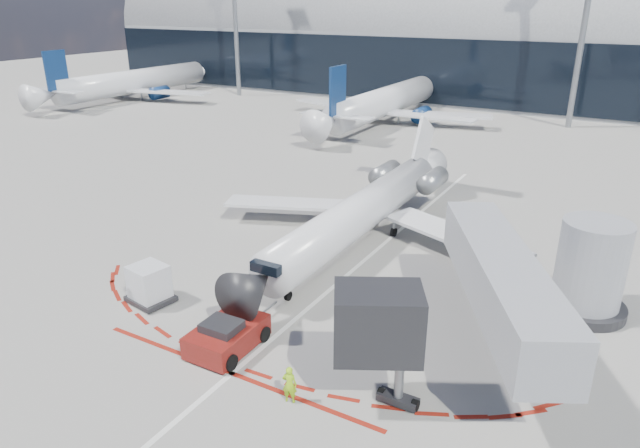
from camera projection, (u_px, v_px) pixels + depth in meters
The scene contains 15 objects.
ground at pixel (355, 268), 33.04m from camera, with size 260.00×260.00×0.00m, color slate.
apron_centerline at pixel (370, 256), 34.66m from camera, with size 0.25×40.00×0.01m, color silver.
apron_stop_bar at pixel (232, 373), 23.76m from camera, with size 14.00×0.25×0.01m, color maroon.
terminal_building at pixel (557, 44), 82.33m from camera, with size 150.00×24.15×24.00m.
jet_bridge at pixel (526, 282), 24.98m from camera, with size 10.03×15.20×4.90m.
light_mast_west at pixel (235, 13), 87.99m from camera, with size 0.70×0.70×25.00m, color gray.
light_mast_centre at pixel (585, 18), 64.86m from camera, with size 0.70×0.70×25.00m, color gray.
regional_jet at pixel (368, 207), 36.39m from camera, with size 21.09×26.01×6.51m.
pushback_tug at pixel (227, 335), 25.25m from camera, with size 2.51×5.78×1.50m.
ramp_worker at pixel (290, 384), 21.83m from camera, with size 0.58×0.38×1.59m, color #99D516.
uld_container at pixel (149, 284), 29.03m from camera, with size 2.44×2.17×2.03m.
safety_cone_left at pixel (147, 264), 32.99m from camera, with size 0.35×0.35×0.49m, color #FF5805.
safety_cone_right at pixel (234, 348), 25.08m from camera, with size 0.33×0.33×0.46m, color #FF5805.
bg_airliner_0 at pixel (133, 65), 87.70m from camera, with size 31.76×33.63×10.27m, color silver, non-canonical shape.
bg_airliner_1 at pixel (388, 81), 71.15m from camera, with size 31.24×33.08×10.11m, color silver, non-canonical shape.
Camera 1 is at (13.04, -26.85, 14.54)m, focal length 32.00 mm.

